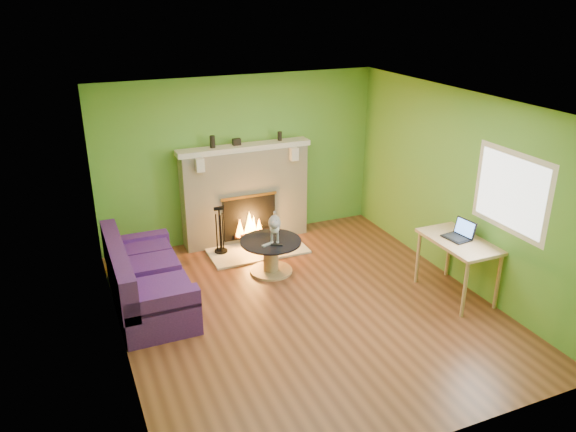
% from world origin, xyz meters
% --- Properties ---
extents(floor, '(5.00, 5.00, 0.00)m').
position_xyz_m(floor, '(0.00, 0.00, 0.00)').
color(floor, '#5E2F1A').
rests_on(floor, ground).
extents(ceiling, '(5.00, 5.00, 0.00)m').
position_xyz_m(ceiling, '(0.00, 0.00, 2.60)').
color(ceiling, white).
rests_on(ceiling, wall_back).
extents(wall_back, '(5.00, 0.00, 5.00)m').
position_xyz_m(wall_back, '(0.00, 2.50, 1.30)').
color(wall_back, '#5E9831').
rests_on(wall_back, floor).
extents(wall_front, '(5.00, 0.00, 5.00)m').
position_xyz_m(wall_front, '(0.00, -2.50, 1.30)').
color(wall_front, '#5E9831').
rests_on(wall_front, floor).
extents(wall_left, '(0.00, 5.00, 5.00)m').
position_xyz_m(wall_left, '(-2.25, 0.00, 1.30)').
color(wall_left, '#5E9831').
rests_on(wall_left, floor).
extents(wall_right, '(0.00, 5.00, 5.00)m').
position_xyz_m(wall_right, '(2.25, 0.00, 1.30)').
color(wall_right, '#5E9831').
rests_on(wall_right, floor).
extents(window_frame, '(0.00, 1.20, 1.20)m').
position_xyz_m(window_frame, '(2.24, -0.90, 1.55)').
color(window_frame, silver).
rests_on(window_frame, wall_right).
extents(window_pane, '(0.00, 1.06, 1.06)m').
position_xyz_m(window_pane, '(2.23, -0.90, 1.55)').
color(window_pane, white).
rests_on(window_pane, wall_right).
extents(fireplace, '(2.10, 0.46, 1.58)m').
position_xyz_m(fireplace, '(0.00, 2.32, 0.77)').
color(fireplace, beige).
rests_on(fireplace, floor).
extents(hearth, '(1.50, 0.75, 0.03)m').
position_xyz_m(hearth, '(0.00, 1.80, 0.01)').
color(hearth, beige).
rests_on(hearth, floor).
extents(mantel, '(2.10, 0.28, 0.08)m').
position_xyz_m(mantel, '(0.00, 2.30, 1.54)').
color(mantel, beige).
rests_on(mantel, fireplace).
extents(sofa, '(0.89, 1.93, 0.87)m').
position_xyz_m(sofa, '(-1.86, 0.89, 0.34)').
color(sofa, '#3A1758').
rests_on(sofa, floor).
extents(coffee_table, '(0.87, 0.87, 0.49)m').
position_xyz_m(coffee_table, '(-0.05, 1.09, 0.28)').
color(coffee_table, tan).
rests_on(coffee_table, floor).
extents(desk, '(0.62, 1.08, 0.80)m').
position_xyz_m(desk, '(1.95, -0.46, 0.70)').
color(desk, tan).
rests_on(desk, floor).
extents(cat, '(0.44, 0.66, 0.39)m').
position_xyz_m(cat, '(0.03, 1.14, 0.69)').
color(cat, slate).
rests_on(cat, coffee_table).
extents(remote_silver, '(0.18, 0.10, 0.02)m').
position_xyz_m(remote_silver, '(-0.15, 0.97, 0.50)').
color(remote_silver, '#939396').
rests_on(remote_silver, coffee_table).
extents(remote_black, '(0.16, 0.12, 0.02)m').
position_xyz_m(remote_black, '(-0.03, 0.91, 0.50)').
color(remote_black, black).
rests_on(remote_black, coffee_table).
extents(laptop, '(0.33, 0.36, 0.25)m').
position_xyz_m(laptop, '(1.93, -0.41, 0.92)').
color(laptop, black).
rests_on(laptop, desk).
extents(fire_tools, '(0.20, 0.20, 0.75)m').
position_xyz_m(fire_tools, '(-0.54, 1.95, 0.40)').
color(fire_tools, black).
rests_on(fire_tools, hearth).
extents(mantel_vase_left, '(0.08, 0.08, 0.18)m').
position_xyz_m(mantel_vase_left, '(-0.48, 2.33, 1.67)').
color(mantel_vase_left, black).
rests_on(mantel_vase_left, mantel).
extents(mantel_vase_right, '(0.07, 0.07, 0.14)m').
position_xyz_m(mantel_vase_right, '(0.60, 2.33, 1.65)').
color(mantel_vase_right, black).
rests_on(mantel_vase_right, mantel).
extents(mantel_box, '(0.12, 0.08, 0.10)m').
position_xyz_m(mantel_box, '(-0.11, 2.33, 1.63)').
color(mantel_box, black).
rests_on(mantel_box, mantel).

